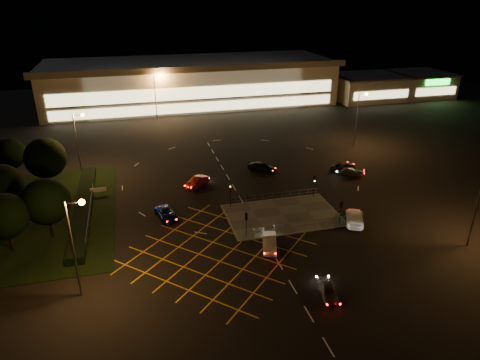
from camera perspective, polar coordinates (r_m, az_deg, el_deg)
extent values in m
plane|color=black|center=(56.79, 3.11, -4.06)|extent=(180.00, 180.00, 0.00)
cube|color=#4C4944|center=(55.69, 5.70, -4.68)|extent=(14.00, 9.00, 0.12)
cube|color=black|center=(61.14, -24.76, -4.23)|extent=(18.00, 30.00, 0.08)
cube|color=black|center=(60.13, -20.17, -3.41)|extent=(2.00, 26.00, 1.00)
cube|color=beige|center=(112.86, -6.59, 12.73)|extent=(70.00, 25.00, 10.00)
cube|color=slate|center=(111.98, -6.72, 15.34)|extent=(72.00, 26.50, 0.60)
cube|color=#FFEAA5|center=(100.71, -5.49, 11.42)|extent=(66.00, 0.20, 3.00)
cube|color=#FFEAA5|center=(101.45, -5.42, 9.66)|extent=(66.00, 0.20, 2.20)
cube|color=beige|center=(121.22, 16.59, 11.72)|extent=(18.00, 14.00, 6.00)
cube|color=slate|center=(120.65, 16.77, 13.18)|extent=(18.80, 14.80, 0.40)
cube|color=#FFEAA5|center=(115.45, 18.33, 10.73)|extent=(15.30, 0.20, 2.00)
cube|color=beige|center=(130.09, 22.80, 11.65)|extent=(14.00, 14.00, 6.00)
cube|color=slate|center=(129.55, 23.03, 13.00)|extent=(14.80, 14.80, 0.40)
cube|color=#FFEAA5|center=(124.73, 24.67, 10.69)|extent=(11.90, 0.20, 2.00)
cube|color=#19E533|center=(124.22, 24.89, 11.75)|extent=(7.00, 0.30, 1.40)
cylinder|color=slate|center=(42.18, -21.34, -8.75)|extent=(0.20, 0.20, 10.00)
cylinder|color=slate|center=(39.83, -21.36, -2.82)|extent=(1.40, 0.12, 0.12)
sphere|color=orange|center=(39.75, -20.36, -2.79)|extent=(0.56, 0.56, 0.56)
cylinder|color=slate|center=(53.59, 29.03, -3.09)|extent=(0.20, 0.20, 10.00)
cylinder|color=slate|center=(69.63, -20.84, 4.24)|extent=(0.20, 0.20, 10.00)
cylinder|color=slate|center=(68.21, -20.84, 8.09)|extent=(1.40, 0.12, 0.12)
sphere|color=orange|center=(68.15, -20.25, 8.12)|extent=(0.56, 0.56, 0.56)
cylinder|color=slate|center=(81.35, 15.26, 7.67)|extent=(0.20, 0.20, 10.00)
cylinder|color=slate|center=(80.56, 16.08, 10.96)|extent=(1.40, 0.12, 0.12)
sphere|color=orange|center=(80.92, 16.51, 10.93)|extent=(0.56, 0.56, 0.56)
cylinder|color=slate|center=(98.24, -11.21, 10.76)|extent=(0.20, 0.20, 10.00)
cylinder|color=slate|center=(97.34, -11.02, 13.55)|extent=(1.40, 0.12, 0.12)
sphere|color=orange|center=(97.39, -10.59, 13.56)|extent=(0.56, 0.56, 0.56)
cylinder|color=slate|center=(109.95, 10.42, 12.20)|extent=(0.20, 0.20, 10.00)
cylinder|color=slate|center=(109.40, 10.95, 14.67)|extent=(1.40, 0.12, 0.12)
sphere|color=orange|center=(109.71, 11.29, 14.64)|extent=(0.56, 0.56, 0.56)
cylinder|color=black|center=(49.96, 0.84, -6.10)|extent=(0.10, 0.10, 3.00)
cube|color=black|center=(49.37, 0.84, -4.89)|extent=(0.28, 0.18, 0.90)
sphere|color=#19FF33|center=(49.48, 0.80, -4.82)|extent=(0.16, 0.16, 0.16)
cylinder|color=black|center=(54.04, 13.23, -4.32)|extent=(0.10, 0.10, 3.00)
cube|color=black|center=(53.49, 13.35, -3.19)|extent=(0.28, 0.18, 0.90)
sphere|color=#19FF33|center=(53.59, 13.29, -3.13)|extent=(0.16, 0.16, 0.16)
cylinder|color=black|center=(56.80, -1.31, -2.19)|extent=(0.10, 0.10, 3.00)
cube|color=black|center=(56.29, -1.32, -1.09)|extent=(0.28, 0.18, 0.90)
sphere|color=#FF0C0C|center=(56.17, -1.29, -1.15)|extent=(0.16, 0.16, 0.16)
cylinder|color=black|center=(60.42, 9.82, -0.89)|extent=(0.10, 0.10, 3.00)
cube|color=black|center=(59.93, 9.90, 0.15)|extent=(0.28, 0.18, 0.90)
sphere|color=#19FF33|center=(59.83, 9.95, 0.10)|extent=(0.16, 0.16, 0.16)
cylinder|color=black|center=(54.16, -28.26, -7.15)|extent=(0.36, 0.36, 2.52)
sphere|color=black|center=(52.79, -28.90, -4.26)|extent=(5.04, 5.04, 5.04)
cylinder|color=black|center=(61.52, -28.61, -3.47)|extent=(0.36, 0.36, 2.70)
sphere|color=black|center=(60.24, -29.22, -0.67)|extent=(5.40, 5.40, 5.40)
cylinder|color=black|center=(67.73, -24.01, -0.08)|extent=(0.36, 0.36, 2.88)
sphere|color=black|center=(66.51, -24.51, 2.69)|extent=(5.76, 5.76, 5.76)
cylinder|color=black|center=(74.58, -27.89, 1.07)|extent=(0.36, 0.36, 2.34)
sphere|color=black|center=(73.65, -28.32, 3.12)|extent=(4.68, 4.68, 4.68)
cylinder|color=black|center=(54.92, -23.83, -5.71)|extent=(0.36, 0.36, 2.70)
sphere|color=black|center=(53.49, -24.41, -2.62)|extent=(5.40, 5.40, 5.40)
imported|color=#9B9EA1|center=(42.66, 11.62, -14.22)|extent=(2.10, 3.79, 1.22)
imported|color=silver|center=(48.59, 3.94, -8.36)|extent=(2.64, 4.54, 1.41)
imported|color=#0D1C50|center=(55.33, -9.80, -4.48)|extent=(3.05, 4.83, 1.24)
imported|color=black|center=(68.69, 2.95, 1.71)|extent=(4.87, 4.56, 1.38)
imported|color=#9C9FA3|center=(69.40, 14.50, 1.14)|extent=(4.01, 2.98, 1.27)
imported|color=maroon|center=(63.65, -5.74, -0.24)|extent=(4.12, 3.85, 1.38)
imported|color=black|center=(70.99, 13.58, 1.77)|extent=(5.20, 4.10, 1.31)
imported|color=silver|center=(55.36, 15.05, -4.85)|extent=(4.10, 5.48, 1.48)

